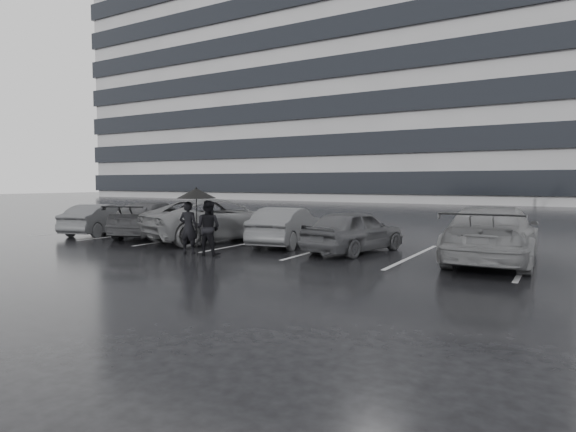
# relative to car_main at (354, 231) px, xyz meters

# --- Properties ---
(ground) EXTENTS (160.00, 160.00, 0.00)m
(ground) POSITION_rel_car_main_xyz_m (-1.68, -2.36, -0.63)
(ground) COLOR black
(ground) RESTS_ON ground
(office_building) EXTENTS (61.00, 26.00, 29.00)m
(office_building) POSITION_rel_car_main_xyz_m (-23.68, 45.64, 13.71)
(office_building) COLOR gray
(office_building) RESTS_ON ground
(car_main) EXTENTS (2.19, 3.93, 1.26)m
(car_main) POSITION_rel_car_main_xyz_m (0.00, 0.00, 0.00)
(car_main) COLOR black
(car_main) RESTS_ON ground
(car_west_a) EXTENTS (1.94, 3.93, 1.24)m
(car_west_a) POSITION_rel_car_main_xyz_m (-2.50, 0.35, -0.01)
(car_west_a) COLOR #2C2C2E
(car_west_a) RESTS_ON ground
(car_west_b) EXTENTS (4.05, 5.82, 1.48)m
(car_west_b) POSITION_rel_car_main_xyz_m (-5.22, 0.25, 0.11)
(car_west_b) COLOR #464648
(car_west_b) RESTS_ON ground
(car_west_c) EXTENTS (3.22, 4.88, 1.31)m
(car_west_c) POSITION_rel_car_main_xyz_m (-8.16, 0.01, 0.03)
(car_west_c) COLOR black
(car_west_c) RESTS_ON ground
(car_west_d) EXTENTS (2.24, 3.85, 1.20)m
(car_west_d) POSITION_rel_car_main_xyz_m (-10.49, -0.52, -0.03)
(car_west_d) COLOR #2C2C2E
(car_west_d) RESTS_ON ground
(car_east) EXTENTS (2.24, 5.14, 1.47)m
(car_east) POSITION_rel_car_main_xyz_m (3.74, 0.07, 0.10)
(car_east) COLOR #464648
(car_east) RESTS_ON ground
(pedestrian_left) EXTENTS (0.63, 0.51, 1.51)m
(pedestrian_left) POSITION_rel_car_main_xyz_m (-4.01, -2.66, 0.12)
(pedestrian_left) COLOR black
(pedestrian_left) RESTS_ON ground
(pedestrian_right) EXTENTS (0.83, 0.70, 1.55)m
(pedestrian_right) POSITION_rel_car_main_xyz_m (-3.34, -2.59, 0.14)
(pedestrian_right) COLOR black
(pedestrian_right) RESTS_ON ground
(umbrella) EXTENTS (1.13, 1.13, 1.91)m
(umbrella) POSITION_rel_car_main_xyz_m (-3.70, -2.66, 1.11)
(umbrella) COLOR black
(umbrella) RESTS_ON ground
(stall_stripes) EXTENTS (19.72, 5.00, 0.00)m
(stall_stripes) POSITION_rel_car_main_xyz_m (-2.48, 0.14, -0.63)
(stall_stripes) COLOR #A4A4A6
(stall_stripes) RESTS_ON ground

